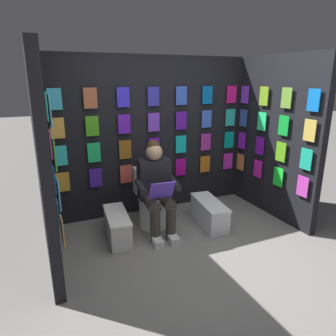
{
  "coord_description": "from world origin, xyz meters",
  "views": [
    {
      "loc": [
        1.61,
        2.51,
        1.94
      ],
      "look_at": [
        0.09,
        -0.88,
        0.85
      ],
      "focal_mm": 33.28,
      "sensor_mm": 36.0,
      "label": 1
    }
  ],
  "objects": [
    {
      "name": "display_wall_left",
      "position": [
        -1.53,
        -0.8,
        1.12
      ],
      "size": [
        0.14,
        1.61,
        2.23
      ],
      "color": "black",
      "rests_on": "ground"
    },
    {
      "name": "display_wall_right",
      "position": [
        1.53,
        -0.8,
        1.12
      ],
      "size": [
        0.14,
        1.61,
        2.23
      ],
      "color": "black",
      "rests_on": "ground"
    },
    {
      "name": "person_reading",
      "position": [
        0.23,
        -0.92,
        0.6
      ],
      "size": [
        0.55,
        0.71,
        1.19
      ],
      "rotation": [
        0.0,
        0.0,
        -0.09
      ],
      "color": "black",
      "rests_on": "ground"
    },
    {
      "name": "toilet",
      "position": [
        0.22,
        -1.14,
        0.33
      ],
      "size": [
        0.42,
        0.57,
        0.77
      ],
      "rotation": [
        0.0,
        0.0,
        -0.09
      ],
      "color": "white",
      "rests_on": "ground"
    },
    {
      "name": "ground_plane",
      "position": [
        0.0,
        0.0,
        0.0
      ],
      "size": [
        30.0,
        30.0,
        0.0
      ],
      "primitive_type": "plane",
      "color": "gray"
    },
    {
      "name": "comic_longbox_far",
      "position": [
        -0.48,
        -0.79,
        0.17
      ],
      "size": [
        0.37,
        0.78,
        0.34
      ],
      "rotation": [
        0.0,
        0.0,
        -0.13
      ],
      "color": "silver",
      "rests_on": "ground"
    },
    {
      "name": "comic_longbox_near",
      "position": [
        0.75,
        -0.93,
        0.17
      ],
      "size": [
        0.33,
        0.74,
        0.33
      ],
      "rotation": [
        0.0,
        0.0,
        -0.1
      ],
      "color": "white",
      "rests_on": "ground"
    },
    {
      "name": "display_wall_back",
      "position": [
        0.0,
        -1.66,
        1.12
      ],
      "size": [
        3.06,
        0.14,
        2.23
      ],
      "color": "black",
      "rests_on": "ground"
    }
  ]
}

